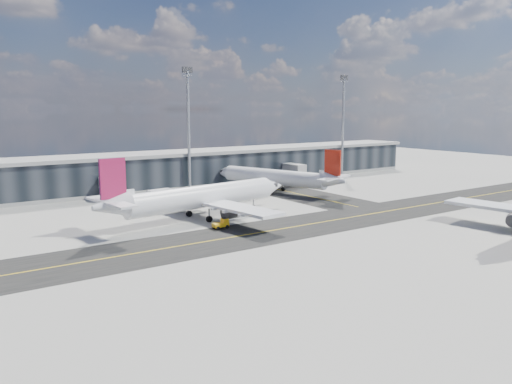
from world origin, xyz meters
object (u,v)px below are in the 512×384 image
airliner_af (200,197)px  baggage_tug (222,224)px  airliner_redtail (276,177)px  service_van (277,181)px

airliner_af → baggage_tug: 8.84m
airliner_redtail → service_van: bearing=32.3°
airliner_redtail → baggage_tug: 37.32m
airliner_af → airliner_redtail: bearing=110.9°
airliner_af → service_van: size_ratio=6.51×
airliner_redtail → service_van: (8.28, 10.43, -2.67)m
baggage_tug → service_van: (36.86, 34.27, 0.03)m
airliner_af → baggage_tug: (-0.53, -8.26, -3.10)m
baggage_tug → service_van: service_van is taller
airliner_af → service_van: airliner_af is taller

